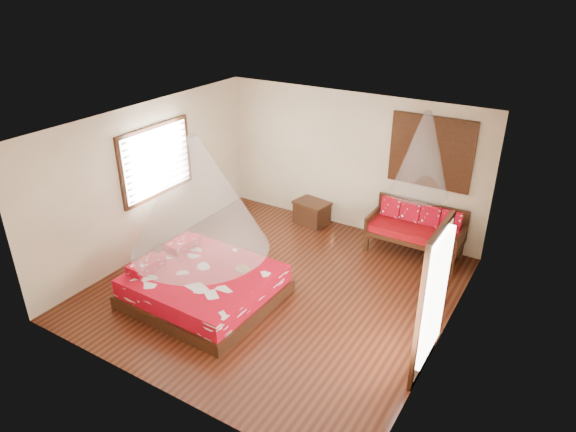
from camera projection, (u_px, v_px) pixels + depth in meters
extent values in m
cube|color=#33120B|center=(276.00, 288.00, 8.72)|extent=(5.50, 5.50, 0.02)
cube|color=white|center=(275.00, 126.00, 7.48)|extent=(5.50, 5.50, 0.02)
cube|color=#BFAE8C|center=(149.00, 179.00, 9.39)|extent=(0.02, 5.50, 2.80)
cube|color=#BFAE8C|center=(450.00, 260.00, 6.81)|extent=(0.02, 5.50, 2.80)
cube|color=#BFAE8C|center=(350.00, 162.00, 10.22)|extent=(5.50, 0.02, 2.80)
cube|color=#BFAE8C|center=(148.00, 301.00, 5.98)|extent=(5.50, 0.02, 2.80)
cube|color=black|center=(205.00, 293.00, 8.38)|extent=(2.26, 2.05, 0.20)
cube|color=#A90518|center=(204.00, 280.00, 8.27)|extent=(2.16, 1.95, 0.30)
cube|color=#A90518|center=(146.00, 265.00, 8.25)|extent=(0.33, 0.59, 0.15)
cube|color=#A90518|center=(183.00, 244.00, 8.89)|extent=(0.33, 0.59, 0.15)
cube|color=black|center=(367.00, 240.00, 9.77)|extent=(0.08, 0.08, 0.42)
cube|color=black|center=(451.00, 263.00, 9.01)|extent=(0.08, 0.08, 0.42)
cube|color=black|center=(380.00, 227.00, 10.27)|extent=(0.08, 0.08, 0.42)
cube|color=black|center=(461.00, 248.00, 9.51)|extent=(0.08, 0.08, 0.42)
cube|color=black|center=(414.00, 236.00, 9.57)|extent=(1.73, 0.77, 0.08)
cube|color=#8B0508|center=(415.00, 231.00, 9.52)|extent=(1.67, 0.71, 0.14)
cube|color=black|center=(422.00, 215.00, 9.70)|extent=(1.73, 0.06, 0.55)
cube|color=black|center=(373.00, 218.00, 9.88)|extent=(0.06, 0.77, 0.30)
cube|color=black|center=(460.00, 240.00, 9.11)|extent=(0.06, 0.77, 0.30)
cube|color=#A90518|center=(391.00, 207.00, 9.85)|extent=(0.37, 0.19, 0.38)
cube|color=#A90518|center=(410.00, 212.00, 9.67)|extent=(0.37, 0.19, 0.38)
cube|color=#A90518|center=(430.00, 216.00, 9.49)|extent=(0.37, 0.19, 0.38)
cube|color=#A90518|center=(451.00, 221.00, 9.31)|extent=(0.37, 0.19, 0.38)
cube|color=black|center=(312.00, 214.00, 10.81)|extent=(0.74, 0.58, 0.44)
cube|color=black|center=(312.00, 203.00, 10.71)|extent=(0.78, 0.63, 0.05)
cube|color=black|center=(431.00, 152.00, 9.22)|extent=(1.52, 0.06, 1.32)
cube|color=black|center=(431.00, 152.00, 9.22)|extent=(1.35, 0.04, 1.10)
cube|color=black|center=(156.00, 161.00, 9.39)|extent=(0.08, 1.74, 1.34)
cube|color=silver|center=(158.00, 161.00, 9.37)|extent=(0.04, 1.54, 1.10)
cube|color=black|center=(430.00, 304.00, 6.52)|extent=(0.08, 1.02, 2.16)
cube|color=white|center=(430.00, 297.00, 6.48)|extent=(0.03, 0.82, 1.70)
cylinder|color=brown|center=(242.00, 269.00, 8.27)|extent=(0.23, 0.23, 0.03)
cone|color=white|center=(197.00, 195.00, 7.61)|extent=(2.13, 2.13, 1.80)
cone|color=white|center=(423.00, 154.00, 8.82)|extent=(1.01, 1.01, 1.50)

